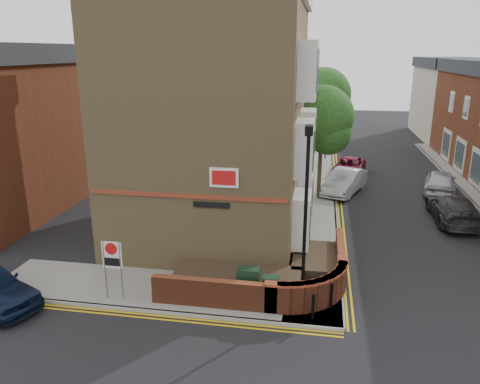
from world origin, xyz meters
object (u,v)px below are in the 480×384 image
at_px(lamppost, 305,218).
at_px(silver_car_near, 345,182).
at_px(zone_sign, 112,260).
at_px(utility_cabinet_large, 248,284).

xyz_separation_m(lamppost, silver_car_near, (2.00, 14.34, -2.59)).
height_order(lamppost, silver_car_near, lamppost).
xyz_separation_m(zone_sign, silver_car_near, (8.60, 15.04, -0.89)).
bearing_deg(silver_car_near, lamppost, -77.50).
distance_m(utility_cabinet_large, zone_sign, 4.86).
bearing_deg(lamppost, zone_sign, -173.93).
height_order(lamppost, utility_cabinet_large, lamppost).
relative_size(lamppost, silver_car_near, 1.38).
bearing_deg(zone_sign, silver_car_near, 60.23).
distance_m(lamppost, utility_cabinet_large, 3.24).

